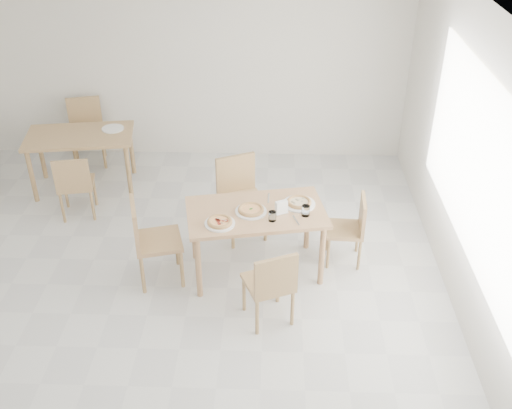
{
  "coord_description": "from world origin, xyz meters",
  "views": [
    {
      "loc": [
        1.2,
        -4.33,
        3.97
      ],
      "look_at": [
        1.03,
        0.75,
        0.82
      ],
      "focal_mm": 42.0,
      "sensor_mm": 36.0,
      "label": 1
    }
  ],
  "objects_px": {
    "tumbler_b": "(272,216)",
    "tumbler_a": "(306,211)",
    "chair_east": "(352,225)",
    "napkin_holder": "(281,208)",
    "second_table": "(80,141)",
    "chair_back_s": "(75,182)",
    "pizza_margherita": "(251,209)",
    "plate_pepperoni": "(220,224)",
    "chair_south": "(271,282)",
    "chair_back_n": "(86,126)",
    "plate_mushroom": "(299,204)",
    "pizza_mushroom": "(299,202)",
    "chair_north": "(240,191)",
    "main_table": "(256,218)",
    "pizza_pepperoni": "(220,222)",
    "plate_empty": "(113,129)",
    "chair_west": "(149,237)",
    "plate_margherita": "(251,211)"
  },
  "relations": [
    {
      "from": "main_table",
      "to": "plate_pepperoni",
      "type": "bearing_deg",
      "value": -153.87
    },
    {
      "from": "napkin_holder",
      "to": "chair_back_n",
      "type": "bearing_deg",
      "value": 109.96
    },
    {
      "from": "plate_pepperoni",
      "to": "chair_back_n",
      "type": "bearing_deg",
      "value": 127.7
    },
    {
      "from": "plate_pepperoni",
      "to": "second_table",
      "type": "bearing_deg",
      "value": 134.58
    },
    {
      "from": "tumbler_b",
      "to": "chair_back_n",
      "type": "distance_m",
      "value": 3.71
    },
    {
      "from": "tumbler_b",
      "to": "tumbler_a",
      "type": "bearing_deg",
      "value": 17.68
    },
    {
      "from": "main_table",
      "to": "napkin_holder",
      "type": "distance_m",
      "value": 0.31
    },
    {
      "from": "chair_back_n",
      "to": "tumbler_b",
      "type": "bearing_deg",
      "value": -60.66
    },
    {
      "from": "chair_back_s",
      "to": "chair_south",
      "type": "bearing_deg",
      "value": 132.0
    },
    {
      "from": "pizza_pepperoni",
      "to": "chair_back_n",
      "type": "bearing_deg",
      "value": 127.7
    },
    {
      "from": "pizza_mushroom",
      "to": "tumbler_a",
      "type": "distance_m",
      "value": 0.21
    },
    {
      "from": "pizza_margherita",
      "to": "plate_pepperoni",
      "type": "bearing_deg",
      "value": -141.91
    },
    {
      "from": "chair_east",
      "to": "plate_mushroom",
      "type": "relative_size",
      "value": 2.33
    },
    {
      "from": "plate_pepperoni",
      "to": "second_table",
      "type": "relative_size",
      "value": 0.21
    },
    {
      "from": "pizza_pepperoni",
      "to": "tumbler_a",
      "type": "height_order",
      "value": "tumbler_a"
    },
    {
      "from": "plate_mushroom",
      "to": "main_table",
      "type": "bearing_deg",
      "value": -163.16
    },
    {
      "from": "tumbler_a",
      "to": "chair_back_s",
      "type": "height_order",
      "value": "tumbler_a"
    },
    {
      "from": "pizza_pepperoni",
      "to": "chair_back_s",
      "type": "bearing_deg",
      "value": 145.97
    },
    {
      "from": "chair_south",
      "to": "chair_north",
      "type": "distance_m",
      "value": 1.58
    },
    {
      "from": "chair_north",
      "to": "tumbler_b",
      "type": "height_order",
      "value": "chair_north"
    },
    {
      "from": "chair_east",
      "to": "tumbler_b",
      "type": "distance_m",
      "value": 0.99
    },
    {
      "from": "napkin_holder",
      "to": "plate_empty",
      "type": "relative_size",
      "value": 0.53
    },
    {
      "from": "chair_south",
      "to": "chair_back_n",
      "type": "relative_size",
      "value": 0.91
    },
    {
      "from": "chair_south",
      "to": "chair_back_s",
      "type": "xyz_separation_m",
      "value": [
        -2.34,
        1.78,
        -0.0
      ]
    },
    {
      "from": "chair_north",
      "to": "tumbler_b",
      "type": "distance_m",
      "value": 1.02
    },
    {
      "from": "pizza_mushroom",
      "to": "napkin_holder",
      "type": "height_order",
      "value": "napkin_holder"
    },
    {
      "from": "chair_east",
      "to": "main_table",
      "type": "bearing_deg",
      "value": -74.84
    },
    {
      "from": "chair_south",
      "to": "chair_east",
      "type": "bearing_deg",
      "value": -152.29
    },
    {
      "from": "chair_south",
      "to": "plate_pepperoni",
      "type": "bearing_deg",
      "value": -69.55
    },
    {
      "from": "pizza_margherita",
      "to": "tumbler_b",
      "type": "height_order",
      "value": "tumbler_b"
    },
    {
      "from": "plate_mushroom",
      "to": "chair_west",
      "type": "bearing_deg",
      "value": -168.0
    },
    {
      "from": "pizza_margherita",
      "to": "pizza_mushroom",
      "type": "xyz_separation_m",
      "value": [
        0.49,
        0.16,
        0.0
      ]
    },
    {
      "from": "pizza_margherita",
      "to": "plate_empty",
      "type": "relative_size",
      "value": 1.19
    },
    {
      "from": "plate_pepperoni",
      "to": "tumbler_a",
      "type": "bearing_deg",
      "value": 12.74
    },
    {
      "from": "plate_empty",
      "to": "chair_west",
      "type": "bearing_deg",
      "value": -68.17
    },
    {
      "from": "napkin_holder",
      "to": "second_table",
      "type": "height_order",
      "value": "napkin_holder"
    },
    {
      "from": "main_table",
      "to": "pizza_mushroom",
      "type": "height_order",
      "value": "pizza_mushroom"
    },
    {
      "from": "pizza_mushroom",
      "to": "second_table",
      "type": "distance_m",
      "value": 3.16
    },
    {
      "from": "plate_margherita",
      "to": "plate_empty",
      "type": "relative_size",
      "value": 1.13
    },
    {
      "from": "main_table",
      "to": "plate_empty",
      "type": "height_order",
      "value": "plate_empty"
    },
    {
      "from": "chair_south",
      "to": "napkin_holder",
      "type": "xyz_separation_m",
      "value": [
        0.09,
        0.75,
        0.34
      ]
    },
    {
      "from": "chair_east",
      "to": "tumbler_b",
      "type": "xyz_separation_m",
      "value": [
        -0.85,
        -0.39,
        0.35
      ]
    },
    {
      "from": "chair_north",
      "to": "chair_east",
      "type": "distance_m",
      "value": 1.33
    },
    {
      "from": "chair_south",
      "to": "second_table",
      "type": "distance_m",
      "value": 3.53
    },
    {
      "from": "napkin_holder",
      "to": "second_table",
      "type": "relative_size",
      "value": 0.1
    },
    {
      "from": "main_table",
      "to": "chair_north",
      "type": "relative_size",
      "value": 1.62
    },
    {
      "from": "second_table",
      "to": "chair_east",
      "type": "bearing_deg",
      "value": -33.02
    },
    {
      "from": "pizza_margherita",
      "to": "plate_mushroom",
      "type": "bearing_deg",
      "value": 18.19
    },
    {
      "from": "plate_mushroom",
      "to": "tumbler_b",
      "type": "height_order",
      "value": "tumbler_b"
    },
    {
      "from": "main_table",
      "to": "chair_east",
      "type": "height_order",
      "value": "chair_east"
    }
  ]
}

